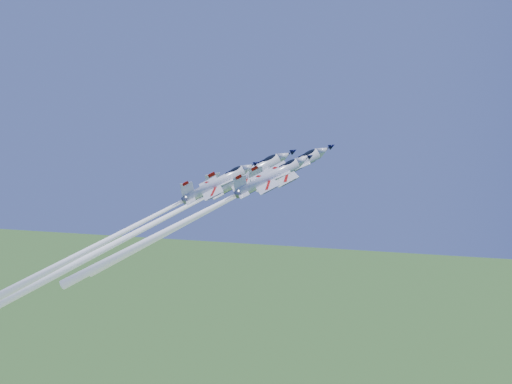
% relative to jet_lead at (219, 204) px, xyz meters
% --- Properties ---
extents(jet_lead, '(33.40, 18.19, 30.30)m').
position_rel_jet_lead_xyz_m(jet_lead, '(0.00, 0.00, 0.00)').
color(jet_lead, white).
extents(jet_left, '(50.96, 27.89, 51.85)m').
position_rel_jet_lead_xyz_m(jet_left, '(-19.26, 2.89, -7.74)').
color(jet_left, white).
extents(jet_right, '(31.01, 16.91, 28.65)m').
position_rel_jet_lead_xyz_m(jet_right, '(-1.48, -8.13, -0.48)').
color(jet_right, white).
extents(jet_slot, '(36.70, 20.07, 36.14)m').
position_rel_jet_lead_xyz_m(jet_slot, '(-14.98, -6.38, -4.21)').
color(jet_slot, white).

